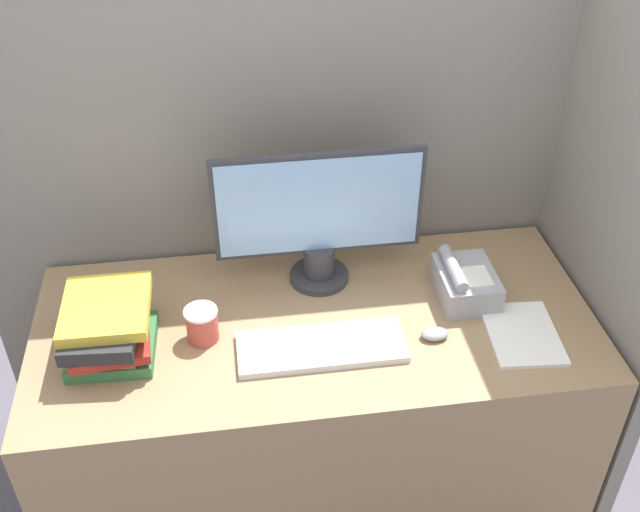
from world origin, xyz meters
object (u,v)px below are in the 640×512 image
mouse (435,334)px  monitor (319,220)px  desk_telephone (465,283)px  keyboard (323,347)px  coffee_cup (202,325)px  book_stack (108,327)px

mouse → monitor: bearing=132.0°
desk_telephone → mouse: bearing=-128.9°
keyboard → desk_telephone: 0.46m
keyboard → mouse: bearing=0.5°
mouse → coffee_cup: size_ratio=0.77×
keyboard → coffee_cup: size_ratio=4.53×
book_stack → desk_telephone: 0.98m
keyboard → mouse: 0.30m
keyboard → mouse: size_ratio=5.90×
book_stack → desk_telephone: book_stack is taller
monitor → desk_telephone: bearing=-19.5°
keyboard → desk_telephone: size_ratio=2.16×
mouse → keyboard: bearing=-179.5°
monitor → desk_telephone: size_ratio=2.88×
keyboard → coffee_cup: (-0.31, 0.09, 0.04)m
desk_telephone → monitor: bearing=160.5°
monitor → coffee_cup: size_ratio=6.04×
monitor → keyboard: (-0.03, -0.30, -0.20)m
coffee_cup → book_stack: 0.24m
coffee_cup → desk_telephone: (0.74, 0.07, -0.00)m
book_stack → coffee_cup: bearing=2.1°
keyboard → mouse: (0.30, 0.00, 0.00)m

